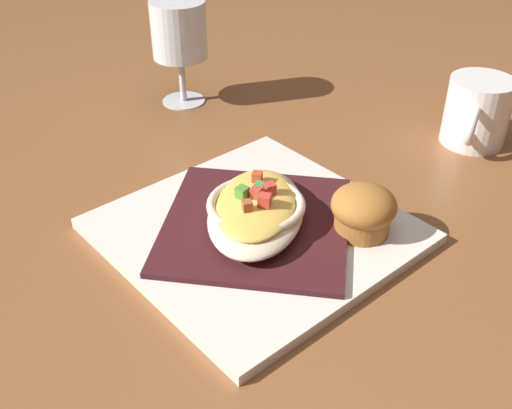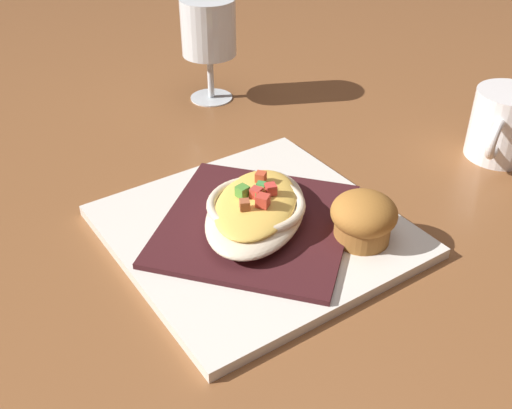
{
  "view_description": "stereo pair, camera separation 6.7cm",
  "coord_description": "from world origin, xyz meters",
  "px_view_note": "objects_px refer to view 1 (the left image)",
  "views": [
    {
      "loc": [
        0.28,
        0.47,
        0.43
      ],
      "look_at": [
        0.0,
        0.0,
        0.04
      ],
      "focal_mm": 43.27,
      "sensor_mm": 36.0,
      "label": 1
    },
    {
      "loc": [
        0.23,
        0.5,
        0.43
      ],
      "look_at": [
        0.0,
        0.0,
        0.04
      ],
      "focal_mm": 43.27,
      "sensor_mm": 36.0,
      "label": 2
    }
  ],
  "objects_px": {
    "gratin_dish": "(256,208)",
    "coffee_mug": "(476,114)",
    "muffin": "(363,210)",
    "square_plate": "(256,231)",
    "stemmed_glass": "(179,35)"
  },
  "relations": [
    {
      "from": "gratin_dish",
      "to": "square_plate",
      "type": "bearing_deg",
      "value": 18.77
    },
    {
      "from": "gratin_dish",
      "to": "coffee_mug",
      "type": "distance_m",
      "value": 0.37
    },
    {
      "from": "muffin",
      "to": "coffee_mug",
      "type": "relative_size",
      "value": 0.64
    },
    {
      "from": "muffin",
      "to": "stemmed_glass",
      "type": "xyz_separation_m",
      "value": [
        0.01,
        -0.43,
        0.07
      ]
    },
    {
      "from": "gratin_dish",
      "to": "muffin",
      "type": "height_order",
      "value": "muffin"
    },
    {
      "from": "square_plate",
      "to": "coffee_mug",
      "type": "bearing_deg",
      "value": -175.49
    },
    {
      "from": "coffee_mug",
      "to": "square_plate",
      "type": "bearing_deg",
      "value": 4.51
    },
    {
      "from": "coffee_mug",
      "to": "stemmed_glass",
      "type": "relative_size",
      "value": 0.7
    },
    {
      "from": "gratin_dish",
      "to": "stemmed_glass",
      "type": "height_order",
      "value": "stemmed_glass"
    },
    {
      "from": "gratin_dish",
      "to": "stemmed_glass",
      "type": "xyz_separation_m",
      "value": [
        -0.08,
        -0.36,
        0.07
      ]
    },
    {
      "from": "square_plate",
      "to": "gratin_dish",
      "type": "bearing_deg",
      "value": -161.23
    },
    {
      "from": "coffee_mug",
      "to": "muffin",
      "type": "bearing_deg",
      "value": 19.13
    },
    {
      "from": "square_plate",
      "to": "coffee_mug",
      "type": "xyz_separation_m",
      "value": [
        -0.37,
        -0.03,
        0.04
      ]
    },
    {
      "from": "square_plate",
      "to": "stemmed_glass",
      "type": "height_order",
      "value": "stemmed_glass"
    },
    {
      "from": "muffin",
      "to": "stemmed_glass",
      "type": "bearing_deg",
      "value": -88.22
    }
  ]
}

